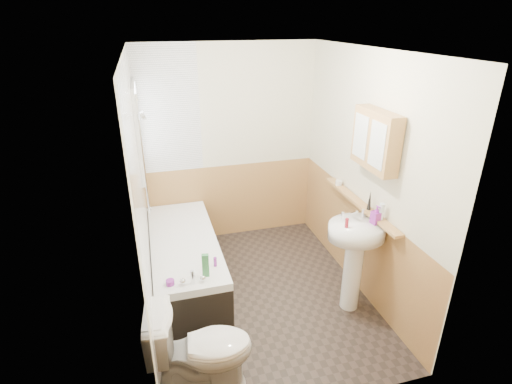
% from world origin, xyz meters
% --- Properties ---
extents(floor, '(2.80, 2.80, 0.00)m').
position_xyz_m(floor, '(0.00, 0.00, 0.00)').
color(floor, black).
rests_on(floor, ground).
extents(ceiling, '(2.80, 2.80, 0.00)m').
position_xyz_m(ceiling, '(0.00, 0.00, 2.50)').
color(ceiling, white).
rests_on(ceiling, ground).
extents(wall_back, '(2.20, 0.02, 2.50)m').
position_xyz_m(wall_back, '(0.00, 1.41, 1.25)').
color(wall_back, beige).
rests_on(wall_back, ground).
extents(wall_front, '(2.20, 0.02, 2.50)m').
position_xyz_m(wall_front, '(0.00, -1.41, 1.25)').
color(wall_front, beige).
rests_on(wall_front, ground).
extents(wall_left, '(0.02, 2.80, 2.50)m').
position_xyz_m(wall_left, '(-1.11, 0.00, 1.25)').
color(wall_left, beige).
rests_on(wall_left, ground).
extents(wall_right, '(0.02, 2.80, 2.50)m').
position_xyz_m(wall_right, '(1.11, 0.00, 1.25)').
color(wall_right, beige).
rests_on(wall_right, ground).
extents(wainscot_right, '(0.01, 2.80, 1.00)m').
position_xyz_m(wainscot_right, '(1.09, 0.00, 0.50)').
color(wainscot_right, '#B6854A').
rests_on(wainscot_right, wall_right).
extents(wainscot_front, '(2.20, 0.01, 1.00)m').
position_xyz_m(wainscot_front, '(0.00, -1.39, 0.50)').
color(wainscot_front, '#B6854A').
rests_on(wainscot_front, wall_front).
extents(wainscot_back, '(2.20, 0.01, 1.00)m').
position_xyz_m(wainscot_back, '(0.00, 1.39, 0.50)').
color(wainscot_back, '#B6854A').
rests_on(wainscot_back, wall_back).
extents(tile_cladding_left, '(0.01, 2.80, 2.50)m').
position_xyz_m(tile_cladding_left, '(-1.09, 0.00, 1.25)').
color(tile_cladding_left, white).
rests_on(tile_cladding_left, wall_left).
extents(tile_return_back, '(0.75, 0.01, 1.50)m').
position_xyz_m(tile_return_back, '(-0.73, 1.39, 1.75)').
color(tile_return_back, white).
rests_on(tile_return_back, wall_back).
extents(window, '(0.03, 0.79, 0.99)m').
position_xyz_m(window, '(-1.06, 0.95, 1.65)').
color(window, white).
rests_on(window, wall_left).
extents(bathtub, '(0.70, 1.83, 0.69)m').
position_xyz_m(bathtub, '(-0.73, 0.46, 0.29)').
color(bathtub, black).
rests_on(bathtub, floor).
extents(shower_riser, '(0.11, 0.08, 1.26)m').
position_xyz_m(shower_riser, '(-1.04, 0.60, 1.56)').
color(shower_riser, silver).
rests_on(shower_riser, wall_left).
extents(toilet, '(0.85, 0.53, 0.79)m').
position_xyz_m(toilet, '(-0.76, -1.00, 0.39)').
color(toilet, white).
rests_on(toilet, floor).
extents(sink, '(0.56, 0.46, 1.08)m').
position_xyz_m(sink, '(0.84, -0.42, 0.69)').
color(sink, white).
rests_on(sink, floor).
extents(pine_shelf, '(0.10, 1.40, 0.03)m').
position_xyz_m(pine_shelf, '(1.04, -0.08, 1.00)').
color(pine_shelf, '#B6854A').
rests_on(pine_shelf, wall_right).
extents(medicine_cabinet, '(0.15, 0.60, 0.54)m').
position_xyz_m(medicine_cabinet, '(1.01, -0.27, 1.72)').
color(medicine_cabinet, '#B6854A').
rests_on(medicine_cabinet, wall_right).
extents(foam_can, '(0.05, 0.05, 0.16)m').
position_xyz_m(foam_can, '(1.04, -0.47, 1.09)').
color(foam_can, silver).
rests_on(foam_can, pine_shelf).
extents(green_bottle, '(0.05, 0.05, 0.20)m').
position_xyz_m(green_bottle, '(1.04, -0.25, 1.11)').
color(green_bottle, black).
rests_on(green_bottle, pine_shelf).
extents(black_jar, '(0.08, 0.08, 0.05)m').
position_xyz_m(black_jar, '(1.04, 0.40, 1.04)').
color(black_jar, silver).
rests_on(black_jar, pine_shelf).
extents(soap_bottle, '(0.11, 0.19, 0.08)m').
position_xyz_m(soap_bottle, '(1.00, -0.46, 1.01)').
color(soap_bottle, purple).
rests_on(soap_bottle, sink).
extents(clear_bottle, '(0.04, 0.04, 0.09)m').
position_xyz_m(clear_bottle, '(0.70, -0.45, 1.01)').
color(clear_bottle, maroon).
rests_on(clear_bottle, sink).
extents(blue_gel, '(0.07, 0.05, 0.23)m').
position_xyz_m(blue_gel, '(-0.60, -0.27, 0.66)').
color(blue_gel, '#388447').
rests_on(blue_gel, bathtub).
extents(cream_jar, '(0.10, 0.10, 0.05)m').
position_xyz_m(cream_jar, '(-0.93, -0.31, 0.57)').
color(cream_jar, purple).
rests_on(cream_jar, bathtub).
extents(orange_bottle, '(0.04, 0.04, 0.09)m').
position_xyz_m(orange_bottle, '(-0.49, -0.13, 0.59)').
color(orange_bottle, purple).
rests_on(orange_bottle, bathtub).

